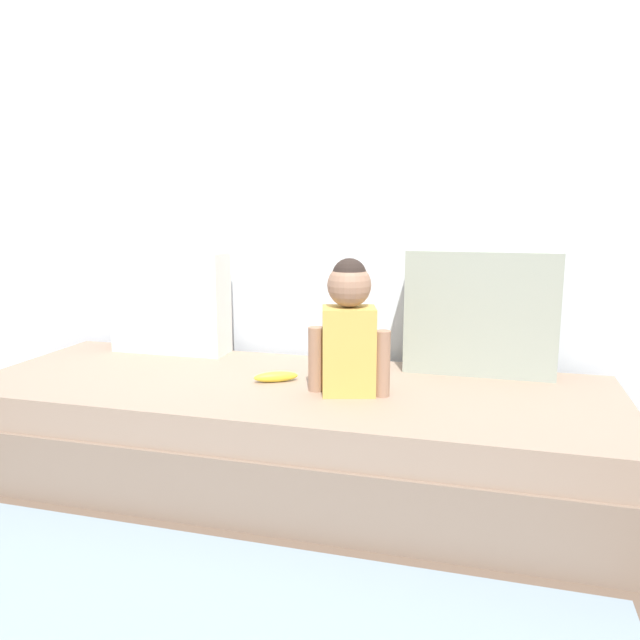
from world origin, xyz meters
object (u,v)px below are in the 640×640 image
Objects in this scene: throw_pillow_left at (170,302)px; toddler at (349,327)px; banana at (276,377)px; throw_pillow_right at (480,313)px; couch at (289,430)px.

toddler reaches higher than throw_pillow_left.
banana is (0.63, -0.35, -0.21)m from throw_pillow_left.
throw_pillow_left is 3.13× the size of banana.
banana is at bearing 167.62° from toddler.
throw_pillow_right reaches higher than toddler.
couch is 4.67× the size of throw_pillow_left.
throw_pillow_right is 3.44× the size of banana.
throw_pillow_right is at bearing 43.06° from toddler.
toddler is (-0.44, -0.41, -0.00)m from throw_pillow_right.
throw_pillow_right is at bearing 27.19° from couch.
throw_pillow_left reaches higher than couch.
couch is 0.88m from throw_pillow_right.
toddler is 2.85× the size of banana.
toddler reaches higher than banana.
toddler reaches higher than couch.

